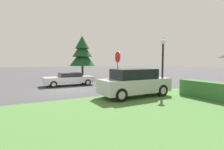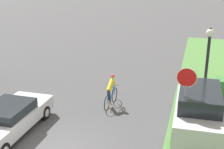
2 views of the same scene
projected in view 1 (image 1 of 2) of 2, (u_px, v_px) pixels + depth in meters
The scene contains 7 objects.
ground_plane at pixel (66, 89), 14.86m from camera, with size 140.00×140.00×0.00m, color #424244.
sedan_left_lane at pixel (69, 79), 17.33m from camera, with size 1.95×4.80×1.27m.
cyclist at pixel (120, 79), 16.10m from camera, with size 0.44×1.86×1.60m.
parked_suv_right at pixel (135, 83), 11.75m from camera, with size 2.05×4.91×1.88m.
stop_sign at pixel (118, 64), 11.69m from camera, with size 0.78×0.07×3.06m.
street_lamp at pixel (163, 56), 12.47m from camera, with size 0.38×0.38×4.06m.
conifer_tall_near at pixel (82, 53), 23.52m from camera, with size 3.39×3.39×5.83m.
Camera 1 is at (14.84, -3.43, 2.37)m, focal length 28.00 mm.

